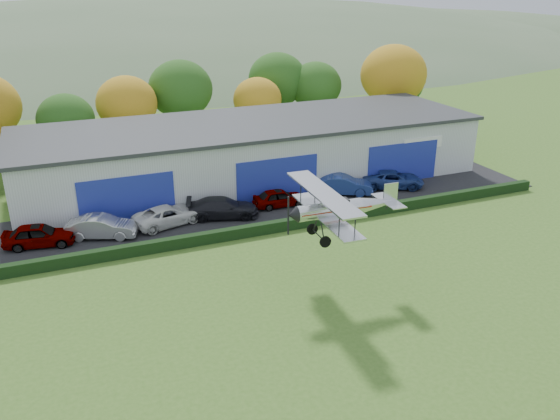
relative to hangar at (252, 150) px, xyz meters
name	(u,v)px	position (x,y,z in m)	size (l,w,h in m)	color
ground	(356,371)	(-5.00, -27.98, -2.66)	(300.00, 300.00, 0.00)	#3C621F
apron	(259,207)	(-2.00, -6.98, -2.63)	(48.00, 9.00, 0.05)	black
hedge	(282,225)	(-2.00, -11.78, -2.26)	(46.00, 0.60, 0.80)	black
hangar	(252,150)	(0.00, 0.00, 0.00)	(40.60, 12.60, 5.30)	#B2B7BC
tree_belt	(173,96)	(-4.15, 12.64, 2.95)	(75.70, 13.22, 10.12)	#3D2614
distant_hills	(74,102)	(-9.38, 112.02, -15.70)	(430.00, 196.00, 56.00)	#4C6642
car_0	(39,235)	(-18.30, -7.91, -1.81)	(1.88, 4.67, 1.59)	gray
car_1	(102,227)	(-14.17, -8.12, -1.81)	(1.69, 4.84, 1.59)	silver
car_2	(168,215)	(-9.38, -7.61, -1.88)	(2.39, 5.19, 1.44)	silver
car_3	(223,208)	(-5.26, -7.88, -1.82)	(2.20, 5.42, 1.57)	black
car_4	(279,198)	(-0.39, -7.38, -1.89)	(1.70, 4.23, 1.44)	gray
car_5	(342,185)	(5.54, -6.86, -1.77)	(1.77, 5.06, 1.67)	navy
car_6	(393,179)	(10.45, -7.05, -1.87)	(2.44, 5.30, 1.47)	navy
biplane	(339,207)	(-2.30, -20.75, 2.54)	(6.75, 7.71, 2.89)	silver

